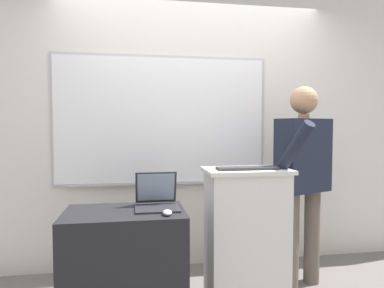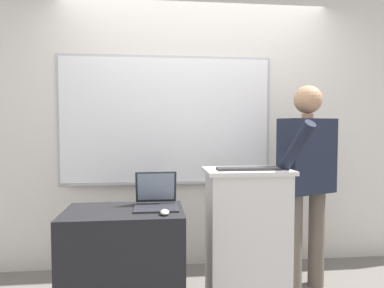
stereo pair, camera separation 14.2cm
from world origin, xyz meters
name	(u,v)px [view 1 (the left image)]	position (x,y,z in m)	size (l,w,h in m)	color
back_wall	(190,126)	(-0.01, 1.30, 1.34)	(6.40, 0.17, 2.67)	silver
lectern_podium	(246,234)	(0.31, 0.53, 0.51)	(0.64, 0.40, 1.01)	silver
side_desk	(125,265)	(-0.61, 0.39, 0.38)	(0.82, 0.52, 0.76)	black
person_presenter	(303,171)	(0.83, 0.65, 0.97)	(0.62, 0.65, 1.66)	brown
laptop	(157,197)	(-0.38, 0.47, 0.83)	(0.30, 0.31, 0.25)	#28282D
wireless_keyboard	(247,168)	(0.29, 0.48, 1.02)	(0.46, 0.13, 0.02)	#2D2D30
computer_mouse_by_laptop	(167,213)	(-0.33, 0.23, 0.78)	(0.06, 0.10, 0.03)	silver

